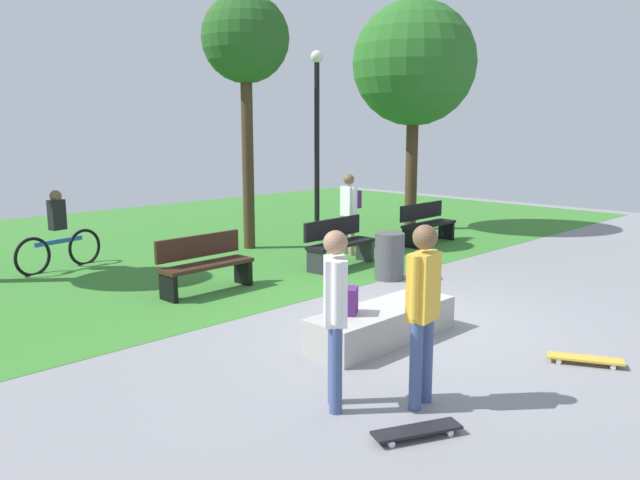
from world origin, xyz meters
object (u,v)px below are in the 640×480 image
park_bench_far_left (427,223)px  pedestrian_with_backpack (350,207)px  skateboard_spare (417,430)px  park_bench_by_oak (339,242)px  tree_broad_elm (245,43)px  cyclist_on_bicycle (58,236)px  lamp_post (317,128)px  trash_bin (389,256)px  skater_watching (335,306)px  concrete_ledge (382,324)px  skateboard_by_ledge (585,359)px  tree_slender_maple (414,64)px  park_bench_center_lawn (205,263)px  skater_performing_trick (423,301)px  backpack_on_ledge (349,301)px

park_bench_far_left → pedestrian_with_backpack: bearing=170.1°
skateboard_spare → park_bench_by_oak: bearing=49.1°
tree_broad_elm → cyclist_on_bicycle: tree_broad_elm is taller
lamp_post → pedestrian_with_backpack: 2.38m
trash_bin → skater_watching: bearing=-146.8°
concrete_ledge → skateboard_spare: 2.52m
skateboard_by_ledge → skateboard_spare: same height
tree_slender_maple → park_bench_center_lawn: bearing=-168.7°
park_bench_center_lawn → cyclist_on_bicycle: size_ratio=0.90×
cyclist_on_bicycle → park_bench_center_lawn: bearing=-73.4°
skateboard_by_ledge → pedestrian_with_backpack: pedestrian_with_backpack is taller
skater_watching → park_bench_by_oak: 6.16m
skater_performing_trick → park_bench_by_oak: skater_performing_trick is taller
skateboard_by_ledge → lamp_post: lamp_post is taller
tree_broad_elm → lamp_post: tree_broad_elm is taller
concrete_ledge → skateboard_by_ledge: concrete_ledge is taller
backpack_on_ledge → park_bench_center_lawn: bearing=51.0°
skateboard_by_ledge → tree_broad_elm: (1.66, 8.08, 4.30)m
concrete_ledge → tree_slender_maple: size_ratio=0.37×
backpack_on_ledge → park_bench_center_lawn: size_ratio=0.20×
backpack_on_ledge → concrete_ledge: bearing=-47.9°
pedestrian_with_backpack → skater_watching: bearing=-138.7°
cyclist_on_bicycle → pedestrian_with_backpack: bearing=-30.8°
concrete_ledge → tree_broad_elm: bearing=66.1°
skater_watching → tree_broad_elm: (4.45, 6.85, 3.36)m
skater_performing_trick → pedestrian_with_backpack: bearing=47.8°
park_bench_center_lawn → skater_watching: bearing=-109.9°
park_bench_center_lawn → park_bench_by_oak: bearing=-5.0°
skater_performing_trick → cyclist_on_bicycle: skater_performing_trick is taller
tree_broad_elm → pedestrian_with_backpack: bearing=-62.8°
park_bench_by_oak → cyclist_on_bicycle: bearing=137.5°
skater_performing_trick → tree_slender_maple: (8.43, 6.47, 3.15)m
concrete_ledge → cyclist_on_bicycle: cyclist_on_bicycle is taller
skateboard_by_ledge → tree_slender_maple: (6.26, 7.15, 4.12)m
trash_bin → cyclist_on_bicycle: 6.15m
park_bench_by_oak → park_bench_center_lawn: size_ratio=1.01×
park_bench_far_left → lamp_post: (-1.54, 2.01, 2.14)m
concrete_ledge → skater_performing_trick: bearing=-129.4°
skater_watching → park_bench_far_left: skater_watching is taller
skater_performing_trick → tree_slender_maple: tree_slender_maple is taller
skateboard_spare → trash_bin: bearing=41.2°
park_bench_far_left → pedestrian_with_backpack: pedestrian_with_backpack is taller
skateboard_spare → tree_slender_maple: 12.00m
skateboard_spare → lamp_post: bearing=50.4°
tree_slender_maple → pedestrian_with_backpack: 4.89m
park_bench_center_lawn → park_bench_far_left: 6.09m
lamp_post → trash_bin: size_ratio=5.28×
skater_performing_trick → tree_broad_elm: (3.84, 7.40, 3.33)m
park_bench_center_lawn → skater_performing_trick: bearing=-101.2°
park_bench_center_lawn → pedestrian_with_backpack: size_ratio=0.96×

